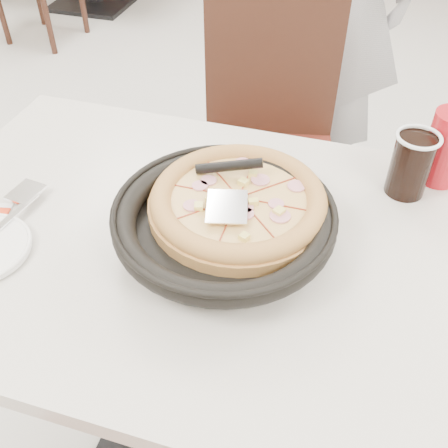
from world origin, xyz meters
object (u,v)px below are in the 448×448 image
(main_table, at_px, (208,349))
(pizza_pan, at_px, (224,227))
(red_cup, at_px, (447,148))
(chair_far, at_px, (268,163))
(cola_glass, at_px, (410,166))
(pizza, at_px, (239,206))

(main_table, relative_size, pizza_pan, 3.44)
(pizza_pan, xyz_separation_m, red_cup, (0.39, 0.33, 0.04))
(chair_far, relative_size, cola_glass, 7.31)
(main_table, bearing_deg, red_cup, 37.14)
(chair_far, bearing_deg, red_cup, 130.46)
(pizza_pan, distance_m, cola_glass, 0.41)
(cola_glass, bearing_deg, pizza, -144.42)
(pizza, xyz_separation_m, cola_glass, (0.30, 0.22, 0.00))
(chair_far, height_order, cola_glass, chair_far)
(pizza_pan, relative_size, pizza, 1.03)
(pizza, xyz_separation_m, red_cup, (0.37, 0.28, 0.02))
(main_table, height_order, pizza, pizza)
(chair_far, xyz_separation_m, cola_glass, (0.37, -0.39, 0.34))
(pizza, bearing_deg, red_cup, 37.40)
(pizza, relative_size, red_cup, 2.12)
(pizza_pan, distance_m, red_cup, 0.51)
(cola_glass, bearing_deg, main_table, -144.45)
(pizza_pan, distance_m, pizza, 0.05)
(main_table, distance_m, pizza, 0.44)
(main_table, relative_size, cola_glass, 9.23)
(pizza, distance_m, red_cup, 0.47)
(main_table, height_order, cola_glass, cola_glass)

